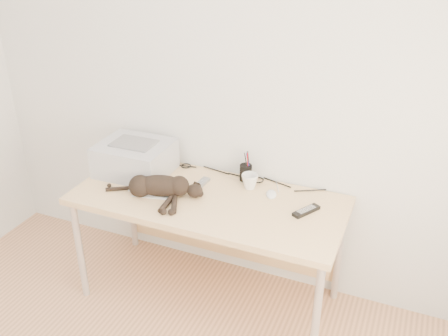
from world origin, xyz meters
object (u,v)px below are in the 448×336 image
at_px(printer, 135,158).
at_px(mouse, 271,193).
at_px(mug, 250,181).
at_px(desk, 214,210).
at_px(pen_cup, 246,172).
at_px(cat, 158,187).

height_order(printer, mouse, printer).
height_order(mug, mouse, mug).
height_order(desk, printer, printer).
bearing_deg(desk, pen_cup, 58.10).
bearing_deg(mouse, desk, 175.56).
bearing_deg(mug, pen_cup, 124.12).
distance_m(cat, mug, 0.55).
relative_size(printer, cat, 0.75).
height_order(printer, pen_cup, printer).
xyz_separation_m(desk, cat, (-0.28, -0.18, 0.19)).
bearing_deg(mug, cat, -147.72).
bearing_deg(cat, printer, 126.11).
relative_size(desk, mouse, 15.28).
bearing_deg(desk, mug, 31.98).
bearing_deg(printer, desk, -3.34).
xyz_separation_m(mug, mouse, (0.15, -0.03, -0.03)).
bearing_deg(pen_cup, desk, -121.90).
height_order(desk, mouse, mouse).
xyz_separation_m(cat, mug, (0.47, 0.29, -0.01)).
bearing_deg(mouse, printer, 164.41).
relative_size(printer, pen_cup, 2.30).
bearing_deg(printer, mouse, 3.47).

